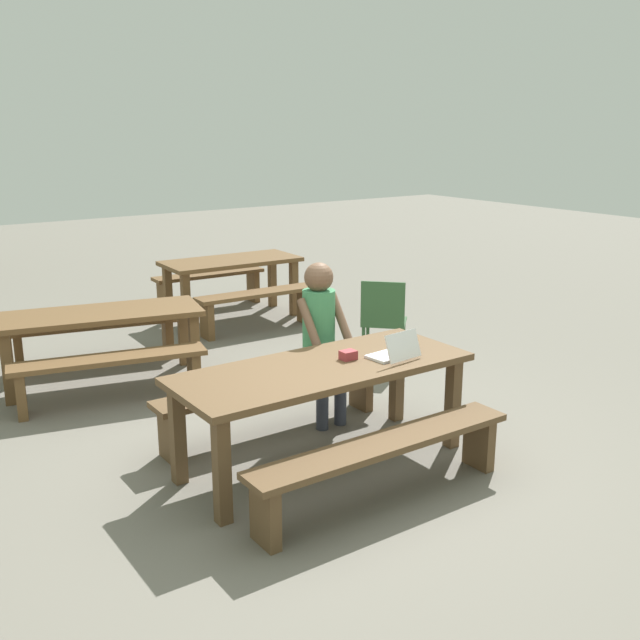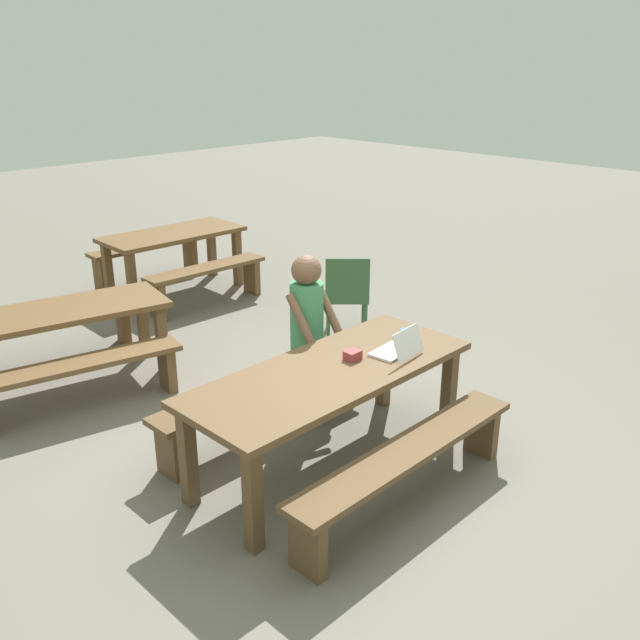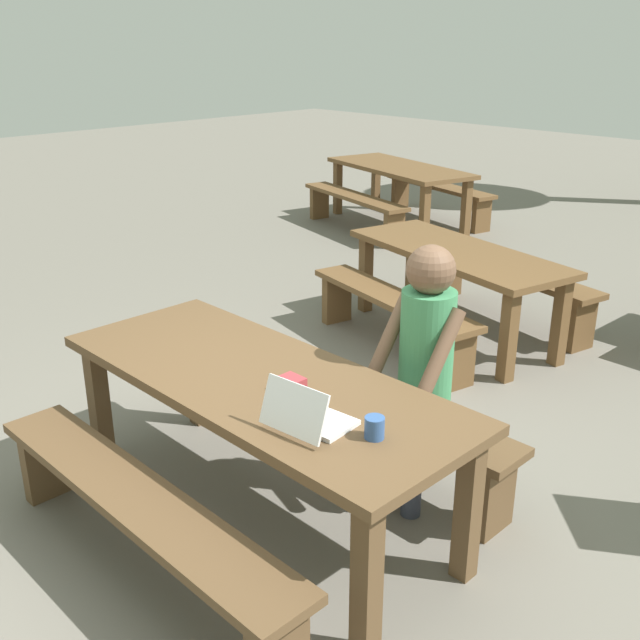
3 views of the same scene
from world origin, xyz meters
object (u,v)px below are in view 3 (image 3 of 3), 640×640
object	(u,v)px
picnic_table_distant	(399,174)
person_seated	(421,359)
coffee_mug	(375,428)
picnic_table_rear	(456,263)
laptop	(307,416)
picnic_table_front	(260,395)
small_pouch	(292,384)

from	to	relation	value
picnic_table_distant	person_seated	bearing A→B (deg)	-35.58
coffee_mug	picnic_table_rear	size ratio (longest dim) A/B	0.05
laptop	picnic_table_distant	distance (m)	6.52
coffee_mug	picnic_table_rear	bearing A→B (deg)	119.34
laptop	person_seated	world-z (taller)	person_seated
picnic_table_front	person_seated	size ratio (longest dim) A/B	1.62
small_pouch	person_seated	distance (m)	0.69
person_seated	laptop	bearing A→B (deg)	-85.35
small_pouch	coffee_mug	xyz separation A→B (m)	(0.53, -0.05, 0.01)
picnic_table_front	coffee_mug	size ratio (longest dim) A/B	23.91
picnic_table_front	picnic_table_rear	world-z (taller)	picnic_table_front
small_pouch	coffee_mug	world-z (taller)	coffee_mug
small_pouch	picnic_table_rear	distance (m)	2.77
laptop	person_seated	distance (m)	0.83
laptop	person_seated	size ratio (longest dim) A/B	0.25
coffee_mug	picnic_table_rear	xyz separation A→B (m)	(-1.48, 2.64, -0.21)
coffee_mug	picnic_table_rear	world-z (taller)	coffee_mug
small_pouch	coffee_mug	bearing A→B (deg)	-5.13
picnic_table_distant	coffee_mug	bearing A→B (deg)	-37.47
laptop	small_pouch	world-z (taller)	laptop
picnic_table_front	laptop	world-z (taller)	laptop
picnic_table_front	small_pouch	bearing A→B (deg)	0.11
picnic_table_front	picnic_table_distant	bearing A→B (deg)	123.52
coffee_mug	picnic_table_distant	world-z (taller)	coffee_mug
picnic_table_front	picnic_table_distant	world-z (taller)	picnic_table_front
laptop	coffee_mug	distance (m)	0.28
coffee_mug	small_pouch	bearing A→B (deg)	174.87
laptop	person_seated	xyz separation A→B (m)	(-0.07, 0.83, -0.03)
picnic_table_front	person_seated	xyz separation A→B (m)	(0.44, 0.65, 0.12)
small_pouch	picnic_table_front	bearing A→B (deg)	-179.89
laptop	picnic_table_distant	size ratio (longest dim) A/B	0.16
laptop	small_pouch	distance (m)	0.34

